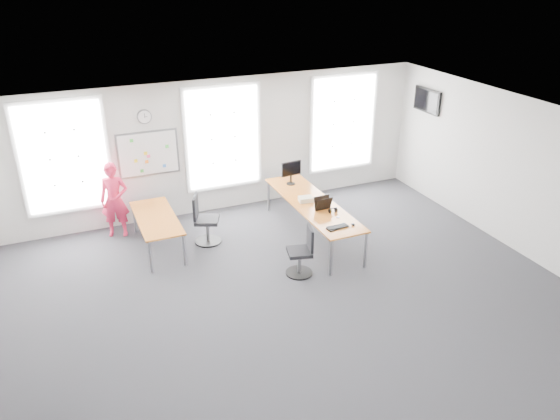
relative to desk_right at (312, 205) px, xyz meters
name	(u,v)px	position (x,y,z in m)	size (l,w,h in m)	color
floor	(281,300)	(-1.52, -1.92, -0.72)	(10.00, 10.00, 0.00)	#2A2A2F
ceiling	(281,131)	(-1.52, -1.92, 2.28)	(10.00, 10.00, 0.00)	silver
wall_back	(210,148)	(-1.52, 2.08, 0.78)	(10.00, 10.00, 0.00)	silver
wall_front	(441,389)	(-1.52, -5.92, 0.78)	(10.00, 10.00, 0.00)	silver
wall_right	(521,177)	(3.48, -1.92, 0.78)	(10.00, 10.00, 0.00)	silver
window_left	(64,157)	(-4.52, 2.05, 0.98)	(1.60, 0.06, 2.20)	silver
window_mid	(223,138)	(-1.22, 2.05, 0.98)	(1.60, 0.06, 2.20)	silver
window_right	(343,123)	(1.78, 2.05, 0.98)	(1.60, 0.06, 2.20)	silver
desk_right	(312,205)	(0.00, 0.00, 0.00)	(0.84, 3.16, 0.77)	#C27A28
desk_left	(156,220)	(-3.05, 0.74, -0.09)	(0.75, 1.88, 0.69)	#C27A28
chair_right	(302,254)	(-0.81, -1.26, -0.31)	(0.52, 0.51, 0.94)	black
chair_left	(204,222)	(-2.13, 0.63, -0.27)	(0.61, 0.61, 1.03)	black
person	(115,200)	(-3.71, 1.64, 0.08)	(0.58, 0.38, 1.59)	#CF2144
whiteboard	(148,154)	(-2.87, 2.05, 0.83)	(1.20, 0.03, 0.90)	white
wall_clock	(144,117)	(-2.87, 2.05, 1.63)	(0.30, 0.30, 0.04)	gray
tv	(427,100)	(3.43, 1.08, 1.58)	(0.06, 0.90, 0.55)	black
keyboard	(337,227)	(-0.07, -1.20, 0.06)	(0.43, 0.15, 0.02)	black
mouse	(353,224)	(0.24, -1.23, 0.07)	(0.06, 0.10, 0.04)	black
lens_cap	(338,217)	(0.14, -0.82, 0.05)	(0.07, 0.07, 0.01)	black
headphones	(333,210)	(0.16, -0.58, 0.10)	(0.17, 0.09, 0.10)	black
laptop_sleeve	(323,203)	(0.04, -0.39, 0.19)	(0.35, 0.20, 0.28)	black
paper_stack	(306,199)	(-0.10, 0.11, 0.10)	(0.28, 0.21, 0.10)	beige
monitor	(291,171)	(-0.01, 1.06, 0.37)	(0.48, 0.19, 0.53)	black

